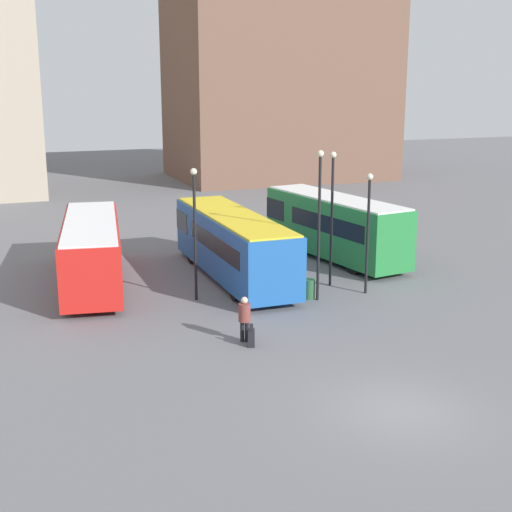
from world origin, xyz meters
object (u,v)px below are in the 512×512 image
(traveler, at_px, (244,315))
(lamp_post_2, at_px, (319,215))
(suitcase, at_px, (251,338))
(trash_bin, at_px, (309,289))
(bus_1, at_px, (232,243))
(bus_2, at_px, (334,225))
(lamp_post_1, at_px, (368,223))
(lamp_post_0, at_px, (195,224))
(lamp_post_3, at_px, (332,209))
(bus_0, at_px, (92,249))

(traveler, distance_m, lamp_post_2, 6.43)
(suitcase, xyz_separation_m, trash_bin, (4.29, 4.44, 0.11))
(trash_bin, bearing_deg, traveler, -137.96)
(bus_1, xyz_separation_m, bus_2, (6.18, 1.70, 0.10))
(suitcase, distance_m, lamp_post_1, 8.63)
(lamp_post_2, bearing_deg, lamp_post_0, 158.87)
(lamp_post_0, height_order, lamp_post_2, lamp_post_2)
(lamp_post_2, distance_m, lamp_post_3, 2.37)
(lamp_post_2, bearing_deg, lamp_post_1, 3.66)
(suitcase, xyz_separation_m, lamp_post_1, (6.95, 4.25, 2.83))
(bus_1, xyz_separation_m, suitcase, (-2.30, -8.79, -1.36))
(trash_bin, bearing_deg, lamp_post_0, 161.62)
(bus_2, height_order, suitcase, bus_2)
(bus_2, distance_m, suitcase, 13.57)
(traveler, height_order, lamp_post_1, lamp_post_1)
(bus_1, xyz_separation_m, lamp_post_2, (2.23, -4.69, 2.03))
(lamp_post_3, bearing_deg, lamp_post_2, -129.56)
(lamp_post_1, bearing_deg, lamp_post_2, -176.34)
(bus_0, distance_m, lamp_post_2, 10.69)
(bus_0, xyz_separation_m, suitcase, (4.06, -10.12, -1.30))
(lamp_post_1, relative_size, trash_bin, 6.23)
(suitcase, relative_size, trash_bin, 1.04)
(bus_1, xyz_separation_m, traveler, (-2.37, -8.28, -0.68))
(traveler, bearing_deg, lamp_post_2, -30.97)
(bus_0, distance_m, bus_1, 6.49)
(lamp_post_3, bearing_deg, bus_1, 142.48)
(lamp_post_0, bearing_deg, suitcase, -87.04)
(bus_2, relative_size, lamp_post_2, 1.58)
(suitcase, distance_m, lamp_post_2, 6.99)
(bus_2, xyz_separation_m, lamp_post_3, (-2.45, -4.57, 1.78))
(lamp_post_0, distance_m, lamp_post_1, 7.46)
(traveler, xyz_separation_m, lamp_post_2, (4.60, 3.58, 2.71))
(bus_2, xyz_separation_m, suitcase, (-8.48, -10.49, -1.46))
(traveler, relative_size, lamp_post_3, 0.28)
(suitcase, bearing_deg, traveler, 28.94)
(lamp_post_0, bearing_deg, lamp_post_3, -0.42)
(suitcase, height_order, lamp_post_3, lamp_post_3)
(traveler, xyz_separation_m, suitcase, (0.07, -0.51, -0.68))
(traveler, height_order, lamp_post_2, lamp_post_2)
(bus_1, height_order, lamp_post_0, lamp_post_0)
(traveler, distance_m, lamp_post_1, 8.24)
(suitcase, relative_size, lamp_post_1, 0.17)
(traveler, bearing_deg, bus_2, -19.49)
(lamp_post_2, relative_size, lamp_post_3, 1.05)
(traveler, bearing_deg, bus_1, 5.13)
(bus_0, distance_m, bus_2, 12.54)
(bus_0, distance_m, suitcase, 10.98)
(bus_0, relative_size, trash_bin, 12.69)
(lamp_post_1, xyz_separation_m, trash_bin, (-2.67, 0.19, -2.72))
(bus_1, height_order, trash_bin, bus_1)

